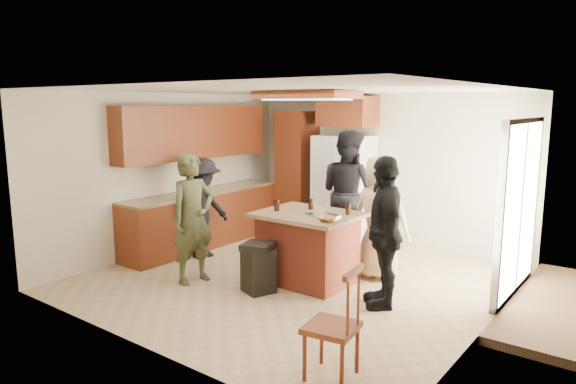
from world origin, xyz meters
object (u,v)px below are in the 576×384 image
Objects in this scene: person_side_right at (384,232)px; spindle_chair at (334,328)px; kitchen_island at (308,247)px; trash_bin at (258,267)px; person_behind_right at (380,217)px; person_front_left at (193,219)px; person_behind_left at (348,193)px; refrigerator at (344,188)px; person_counter at (202,208)px.

spindle_chair is (0.40, -1.72, -0.43)m from person_side_right.
trash_bin is at bearing -112.09° from kitchen_island.
person_behind_right is at bearing 175.10° from person_side_right.
person_side_right reaches higher than person_front_left.
person_behind_left reaches higher than trash_bin.
person_front_left is at bearing -98.66° from refrigerator.
kitchen_island is at bearing 46.91° from person_behind_right.
person_front_left is at bearing -166.88° from trash_bin.
person_counter is at bearing 159.26° from trash_bin.
person_side_right reaches higher than spindle_chair.
person_counter is (-1.64, -1.52, -0.20)m from person_behind_left.
person_side_right reaches higher than trash_bin.
person_front_left is 0.94× the size of refrigerator.
person_side_right reaches higher than person_behind_right.
person_behind_right is 1.68× the size of spindle_chair.
person_side_right is 1.63m from trash_bin.
person_behind_left reaches higher than person_side_right.
person_behind_left is at bearing -38.02° from person_behind_right.
spindle_chair is (2.30, -3.99, -0.45)m from refrigerator.
person_front_left is 2.48m from person_side_right.
person_behind_left is 1.15× the size of person_behind_right.
person_counter is at bearing -117.85° from refrigerator.
person_behind_left is 3.81m from spindle_chair.
person_behind_right is at bearing -75.35° from person_counter.
person_behind_right reaches higher than spindle_chair.
person_side_right is at bearing 142.15° from person_behind_left.
person_behind_right is 2.74m from spindle_chair.
person_front_left is 2.47m from person_behind_right.
spindle_chair is at bearing 109.49° from person_behind_right.
person_side_right is at bearing 103.19° from spindle_chair.
person_side_right is 0.98× the size of refrigerator.
refrigerator is at bearing -29.92° from person_counter.
refrigerator reaches higher than kitchen_island.
person_side_right is 2.79× the size of trash_bin.
spindle_chair is (0.89, -2.57, -0.38)m from person_behind_right.
spindle_chair is at bearing -119.44° from person_counter.
person_front_left reaches higher than person_behind_right.
person_behind_right is 0.98m from person_side_right.
refrigerator is (-1.41, 1.42, 0.06)m from person_behind_right.
person_side_right is at bearing -93.48° from person_counter.
person_counter is at bearing -178.10° from kitchen_island.
spindle_chair is at bearing -60.03° from refrigerator.
trash_bin is at bearing 100.10° from person_behind_left.
spindle_chair is at bearing -100.28° from person_front_left.
person_front_left is 2.95m from spindle_chair.
person_front_left is at bearing -141.98° from person_counter.
person_behind_left is at bearing 100.31° from kitchen_island.
person_front_left is at bearing 78.66° from person_behind_left.
person_side_right is at bearing -6.82° from kitchen_island.
refrigerator is at bearing -174.75° from person_side_right.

